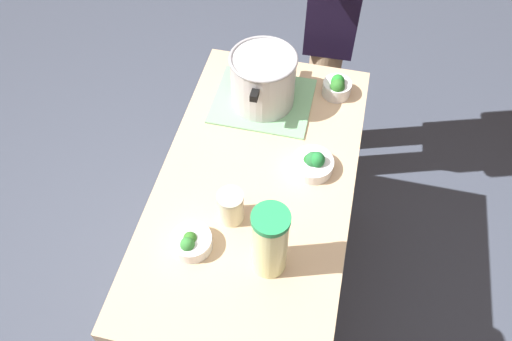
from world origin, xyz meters
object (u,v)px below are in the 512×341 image
Objects in this scene: cooking_pot at (263,79)px; person_cook at (333,17)px; broccoli_bowl_center at (337,87)px; broccoli_bowl_front at (313,163)px; lemonade_pitcher at (270,242)px; broccoli_bowl_back at (191,242)px; mason_jar at (231,207)px.

cooking_pot is 0.59m from person_cook.
person_cook is at bearing 8.74° from broccoli_bowl_center.
person_cook reaches higher than broccoli_bowl_front.
lemonade_pitcher reaches higher than cooking_pot.
broccoli_bowl_back is at bearing 155.37° from broccoli_bowl_center.
broccoli_bowl_front is (0.23, -0.21, -0.03)m from mason_jar.
mason_jar is (0.12, 0.14, -0.07)m from lemonade_pitcher.
broccoli_bowl_center is (0.59, -0.24, -0.02)m from mason_jar.
person_cook reaches higher than lemonade_pitcher.
mason_jar is (-0.49, -0.01, -0.05)m from cooking_pot.
broccoli_bowl_front is at bearing -10.45° from lemonade_pitcher.
cooking_pot is 0.28m from broccoli_bowl_center.
broccoli_bowl_center is (0.09, -0.25, -0.07)m from cooking_pot.
lemonade_pitcher is 0.72m from broccoli_bowl_center.
cooking_pot is 2.61× the size of mason_jar.
mason_jar is 0.15m from broccoli_bowl_back.
mason_jar reaches higher than broccoli_bowl_back.
broccoli_bowl_center is 0.06× the size of person_cook.
broccoli_bowl_center reaches higher than broccoli_bowl_front.
broccoli_bowl_back is at bearing 89.34° from lemonade_pitcher.
cooking_pot is 0.64m from lemonade_pitcher.
broccoli_bowl_center is at bearing -171.26° from person_cook.
broccoli_bowl_center is 0.78m from broccoli_bowl_back.
cooking_pot is at bearing 161.65° from person_cook.
broccoli_bowl_center is (0.35, -0.03, 0.01)m from broccoli_bowl_front.
broccoli_bowl_front is at bearing 175.06° from broccoli_bowl_center.
person_cook is at bearing -18.35° from cooking_pot.
lemonade_pitcher is at bearing -165.98° from cooking_pot.
person_cook is at bearing -12.42° from broccoli_bowl_back.
lemonade_pitcher is 0.38m from broccoli_bowl_front.
mason_jar is at bearing 157.91° from broccoli_bowl_center.
broccoli_bowl_back is (-0.36, 0.29, -0.00)m from broccoli_bowl_front.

